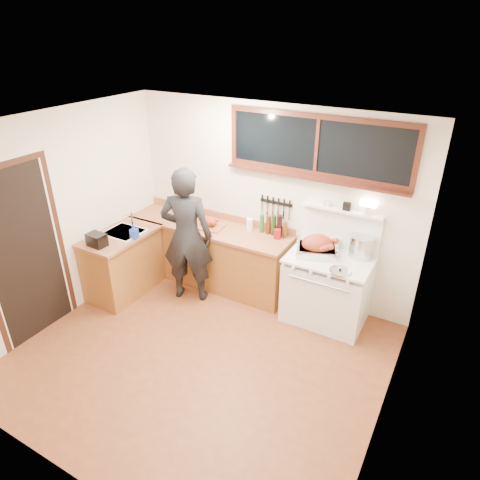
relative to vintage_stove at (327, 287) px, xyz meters
The scene contains 20 objects.
ground_plane 1.80m from the vintage_stove, 125.36° to the right, with size 4.00×3.50×0.02m, color brown.
room_shell 2.09m from the vintage_stove, 125.36° to the right, with size 4.10×3.60×2.65m.
counter_back 1.80m from the vintage_stove, behind, with size 2.44×0.64×1.00m.
counter_left 2.81m from the vintage_stove, 163.77° to the right, with size 0.64×1.09×0.90m.
sink_unit 2.80m from the vintage_stove, 165.17° to the right, with size 0.50×0.45×0.37m.
vintage_stove is the anchor object (origin of this frame).
back_window 1.67m from the vintage_stove, 142.49° to the left, with size 2.32×0.13×0.77m.
left_doorway 3.63m from the vintage_stove, 146.76° to the right, with size 0.02×1.04×2.17m.
knife_strip 1.27m from the vintage_stove, 160.48° to the left, with size 0.46×0.03×0.28m.
man 1.93m from the vintage_stove, 166.01° to the right, with size 0.80×0.66×1.88m.
soap_bottle 2.61m from the vintage_stove, 162.33° to the right, with size 0.10×0.10×0.20m.
toaster 2.99m from the vintage_stove, 156.60° to the right, with size 0.25×0.18×0.17m.
cutting_board 1.84m from the vintage_stove, behind, with size 0.46×0.36×0.14m.
roast_turkey 0.56m from the vintage_stove, behind, with size 0.58×0.51×0.26m.
stockpot 0.68m from the vintage_stove, 34.81° to the left, with size 0.35×0.35×0.27m.
saucepan 0.55m from the vintage_stove, 103.34° to the left, with size 0.18×0.30×0.13m.
pot_lid 0.56m from the vintage_stove, 53.45° to the right, with size 0.32×0.32×0.04m.
coffee_tin 0.94m from the vintage_stove, 169.90° to the left, with size 0.11×0.10×0.13m.
pitcher 1.34m from the vintage_stove, behind, with size 0.11×0.11×0.17m.
bottle_cluster 1.07m from the vintage_stove, 165.97° to the left, with size 0.40×0.07×0.30m.
Camera 1 is at (2.26, -3.07, 3.46)m, focal length 32.00 mm.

